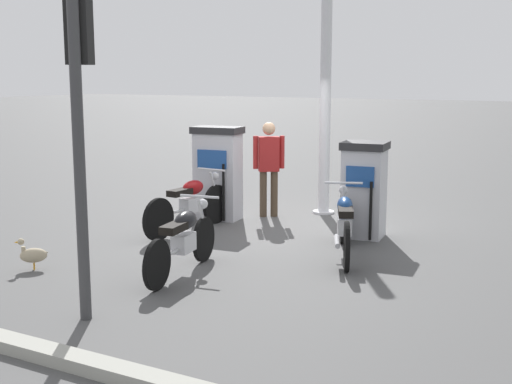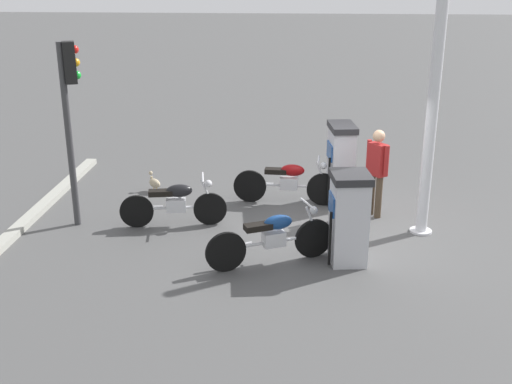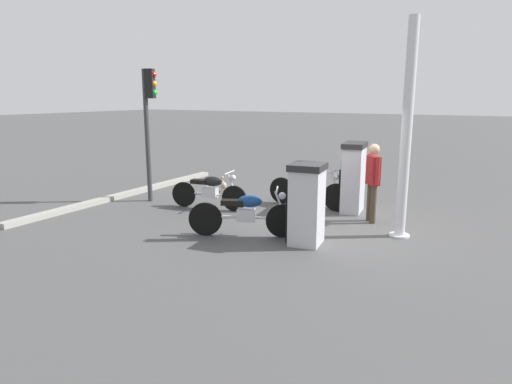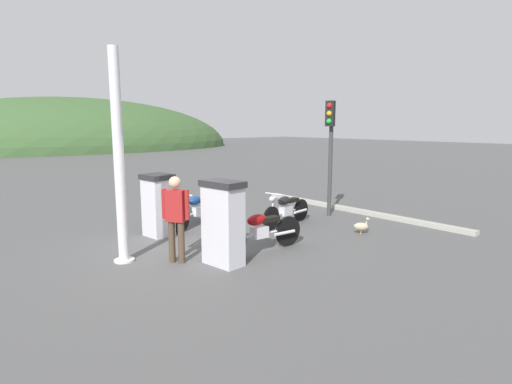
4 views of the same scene
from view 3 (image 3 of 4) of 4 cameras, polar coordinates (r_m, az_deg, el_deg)
ground_plane at (r=9.77m, az=9.08°, el=-4.15°), size 120.00×120.00×0.00m
fuel_pump_near at (r=10.82m, az=12.24°, el=1.88°), size 0.60×0.92×1.65m
fuel_pump_far at (r=8.31m, az=6.45°, el=-1.47°), size 0.69×0.76×1.52m
motorcycle_near_pump at (r=11.12m, az=6.80°, el=0.47°), size 2.17×0.56×0.98m
motorcycle_far_pump at (r=8.76m, az=-1.35°, el=-2.66°), size 2.01×1.02×0.97m
motorcycle_extra at (r=10.95m, az=-5.91°, el=0.25°), size 1.96×0.57×0.95m
attendant_person at (r=9.97m, az=14.61°, el=1.79°), size 0.42×0.51×1.71m
wandering_duck at (r=12.94m, az=-4.17°, el=0.95°), size 0.37×0.37×0.43m
roadside_traffic_light at (r=11.82m, az=-13.43°, el=9.89°), size 0.40×0.30×3.36m
canopy_support_pole at (r=8.96m, az=18.54°, el=6.86°), size 0.40×0.40×4.13m
road_edge_kerb at (r=12.93m, az=-15.85°, el=-0.17°), size 0.33×7.33×0.12m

